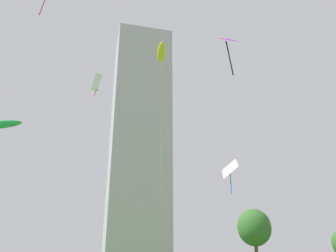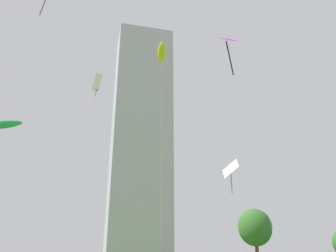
{
  "view_description": "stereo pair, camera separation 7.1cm",
  "coord_description": "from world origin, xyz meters",
  "px_view_note": "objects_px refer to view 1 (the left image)",
  "views": [
    {
      "loc": [
        -3.97,
        -6.63,
        1.98
      ],
      "look_at": [
        2.05,
        12.5,
        10.05
      ],
      "focal_mm": 35.09,
      "sensor_mm": 36.0,
      "label": 1
    },
    {
      "loc": [
        -3.9,
        -6.65,
        1.98
      ],
      "look_at": [
        2.05,
        12.5,
        10.05
      ],
      "focal_mm": 35.09,
      "sensor_mm": 36.0,
      "label": 2
    }
  ],
  "objects_px": {
    "kite_flying_4": "(229,42)",
    "park_tree_1": "(254,228)",
    "kite_flying_7": "(97,82)",
    "distant_highrise_0": "(139,137)",
    "kite_flying_5": "(230,169)",
    "kite_flying_8": "(161,53)"
  },
  "relations": [
    {
      "from": "kite_flying_7",
      "to": "park_tree_1",
      "type": "distance_m",
      "value": 27.71
    },
    {
      "from": "kite_flying_5",
      "to": "park_tree_1",
      "type": "relative_size",
      "value": 1.68
    },
    {
      "from": "park_tree_1",
      "to": "distant_highrise_0",
      "type": "height_order",
      "value": "distant_highrise_0"
    },
    {
      "from": "kite_flying_7",
      "to": "distant_highrise_0",
      "type": "height_order",
      "value": "distant_highrise_0"
    },
    {
      "from": "kite_flying_4",
      "to": "kite_flying_8",
      "type": "distance_m",
      "value": 6.46
    },
    {
      "from": "kite_flying_5",
      "to": "kite_flying_7",
      "type": "distance_m",
      "value": 21.12
    },
    {
      "from": "kite_flying_5",
      "to": "park_tree_1",
      "type": "distance_m",
      "value": 8.06
    },
    {
      "from": "kite_flying_5",
      "to": "kite_flying_7",
      "type": "bearing_deg",
      "value": 158.36
    },
    {
      "from": "kite_flying_4",
      "to": "kite_flying_8",
      "type": "xyz_separation_m",
      "value": [
        -4.43,
        4.58,
        1.07
      ]
    },
    {
      "from": "kite_flying_4",
      "to": "kite_flying_5",
      "type": "distance_m",
      "value": 17.03
    },
    {
      "from": "kite_flying_4",
      "to": "park_tree_1",
      "type": "height_order",
      "value": "kite_flying_4"
    },
    {
      "from": "distant_highrise_0",
      "to": "kite_flying_8",
      "type": "bearing_deg",
      "value": -97.52
    },
    {
      "from": "kite_flying_4",
      "to": "kite_flying_7",
      "type": "xyz_separation_m",
      "value": [
        -8.99,
        20.35,
        5.74
      ]
    },
    {
      "from": "kite_flying_4",
      "to": "distant_highrise_0",
      "type": "xyz_separation_m",
      "value": [
        18.68,
        119.85,
        35.22
      ]
    },
    {
      "from": "kite_flying_5",
      "to": "kite_flying_7",
      "type": "xyz_separation_m",
      "value": [
        -15.85,
        6.29,
        12.47
      ]
    },
    {
      "from": "kite_flying_5",
      "to": "kite_flying_8",
      "type": "distance_m",
      "value": 16.68
    },
    {
      "from": "kite_flying_7",
      "to": "distant_highrise_0",
      "type": "bearing_deg",
      "value": 74.46
    },
    {
      "from": "kite_flying_8",
      "to": "distant_highrise_0",
      "type": "xyz_separation_m",
      "value": [
        23.11,
        115.27,
        34.15
      ]
    },
    {
      "from": "park_tree_1",
      "to": "kite_flying_5",
      "type": "bearing_deg",
      "value": -147.18
    },
    {
      "from": "kite_flying_5",
      "to": "kite_flying_4",
      "type": "bearing_deg",
      "value": -116.02
    },
    {
      "from": "kite_flying_7",
      "to": "kite_flying_8",
      "type": "height_order",
      "value": "kite_flying_7"
    },
    {
      "from": "kite_flying_8",
      "to": "park_tree_1",
      "type": "relative_size",
      "value": 2.61
    }
  ]
}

